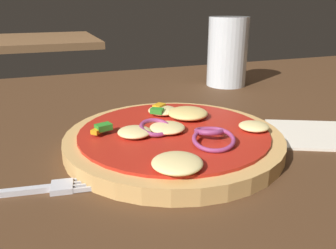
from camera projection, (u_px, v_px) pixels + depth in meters
dining_table at (167, 160)px, 0.37m from camera, size 1.48×0.88×0.03m
pizza at (175, 139)px, 0.36m from camera, size 0.23×0.23×0.03m
fork at (21, 191)px, 0.28m from camera, size 0.18×0.04×0.00m
beer_glass at (227, 54)px, 0.62m from camera, size 0.07×0.07×0.12m
napkin at (328, 135)px, 0.40m from camera, size 0.16×0.14×0.00m
background_table at (8, 42)px, 1.43m from camera, size 0.72×0.53×0.03m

